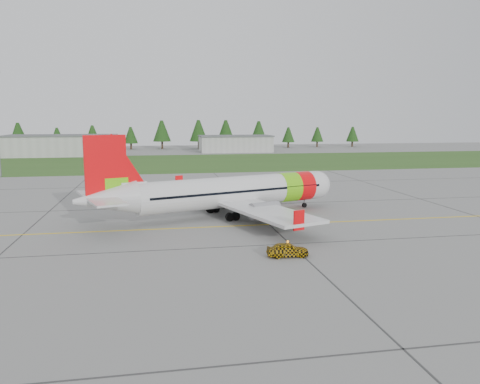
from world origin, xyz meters
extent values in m
plane|color=gray|center=(0.00, 0.00, 0.00)|extent=(320.00, 320.00, 0.00)
cylinder|color=silver|center=(7.26, 13.60, 2.84)|extent=(23.71, 10.96, 3.57)
sphere|color=silver|center=(18.55, 17.39, 2.84)|extent=(3.57, 3.57, 3.57)
cone|color=silver|center=(-7.06, 8.79, 3.16)|extent=(7.21, 5.43, 3.57)
cube|color=black|center=(18.81, 17.48, 3.16)|extent=(2.15, 2.72, 0.51)
cylinder|color=#6ED30F|center=(14.21, 15.93, 2.84)|extent=(3.42, 4.22, 3.65)
cylinder|color=#EE070C|center=(16.29, 16.63, 2.84)|extent=(3.07, 4.10, 3.65)
cube|color=silver|center=(6.83, 13.45, 1.83)|extent=(14.10, 29.39, 0.33)
cube|color=#EE070C|center=(1.33, 26.97, 2.34)|extent=(1.09, 0.51, 1.83)
cube|color=#EE070C|center=(10.59, -0.64, 2.34)|extent=(1.09, 0.51, 1.83)
cylinder|color=gray|center=(6.53, 18.67, 1.33)|extent=(3.74, 2.87, 1.92)
cylinder|color=gray|center=(9.73, 9.12, 1.33)|extent=(3.74, 2.87, 1.92)
cube|color=#EE070C|center=(-6.89, 8.85, 6.23)|extent=(4.10, 1.65, 6.96)
cube|color=#6ED30F|center=(-5.93, 9.17, 4.21)|extent=(2.38, 1.12, 2.20)
cube|color=silver|center=(-7.50, 8.64, 3.39)|extent=(6.13, 10.92, 0.20)
cylinder|color=slate|center=(16.81, 16.81, 0.64)|extent=(0.16, 0.16, 1.28)
cylinder|color=black|center=(16.81, 16.81, 0.31)|extent=(0.67, 0.44, 0.62)
cylinder|color=slate|center=(5.14, 15.59, 0.87)|extent=(0.20, 0.20, 1.74)
cylinder|color=black|center=(4.80, 15.48, 0.48)|extent=(1.03, 0.69, 0.95)
cylinder|color=slate|center=(6.78, 10.73, 0.87)|extent=(0.20, 0.20, 1.74)
cylinder|color=black|center=(6.43, 10.61, 0.48)|extent=(1.03, 0.69, 0.95)
imported|color=#E1AC0C|center=(8.68, -3.76, 1.73)|extent=(1.26, 1.46, 3.47)
cube|color=#30561E|center=(0.00, 82.00, 0.01)|extent=(320.00, 50.00, 0.03)
cube|color=gold|center=(0.00, 8.00, 0.01)|extent=(120.00, 0.25, 0.02)
cube|color=#A8A8A3|center=(-30.00, 110.00, 3.00)|extent=(32.00, 14.00, 6.00)
cube|color=#A8A8A3|center=(25.00, 118.00, 2.60)|extent=(24.00, 12.00, 5.20)
camera|label=1|loc=(-1.85, -39.92, 11.35)|focal=35.00mm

